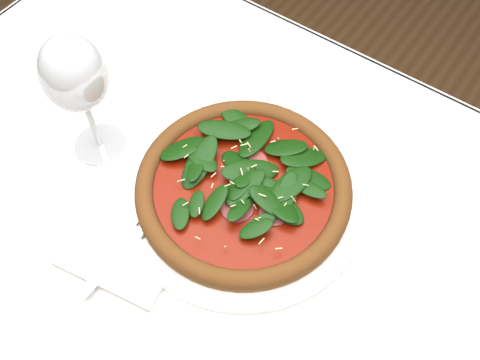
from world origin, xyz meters
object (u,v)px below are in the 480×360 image
Objects in this scene: pizza at (244,185)px; napkin at (114,264)px; wine_glass at (75,77)px; plate at (243,192)px.

napkin is (-0.08, -0.20, -0.02)m from pizza.
wine_glass reaches higher than napkin.
pizza is 0.21m from napkin.
plate is 2.34× the size of napkin.
plate is at bearing 13.54° from wine_glass.
plate reaches higher than napkin.
wine_glass is (-0.24, -0.06, 0.13)m from pizza.
plate is at bearing 90.00° from pizza.
wine_glass is at bearing 138.61° from napkin.
pizza is at bearing -90.00° from plate.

